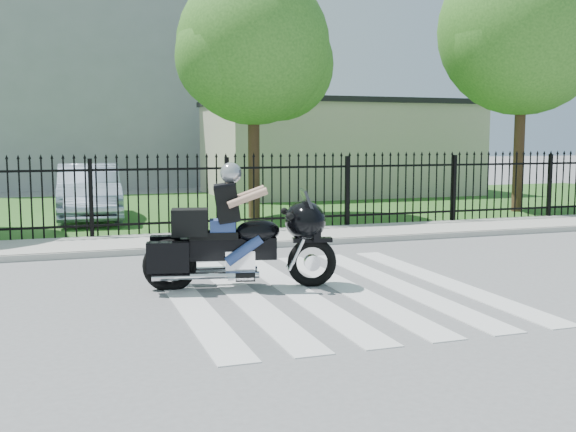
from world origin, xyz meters
name	(u,v)px	position (x,y,z in m)	size (l,w,h in m)	color
ground	(324,291)	(0.00, 0.00, 0.00)	(120.00, 120.00, 0.00)	slate
crosswalk	(324,291)	(0.00, 0.00, 0.01)	(5.00, 5.50, 0.01)	silver
sidewalk	(238,239)	(0.00, 5.00, 0.06)	(40.00, 2.00, 0.12)	#ADAAA3
curb	(251,246)	(0.00, 4.00, 0.06)	(40.00, 0.12, 0.12)	#ADAAA3
grass_strip	(182,209)	(0.00, 12.00, 0.01)	(40.00, 12.00, 0.02)	#285B1F
iron_fence	(227,196)	(0.00, 6.00, 0.90)	(26.00, 0.04, 1.80)	black
tree_mid	(253,48)	(1.50, 9.00, 4.67)	(4.20, 4.20, 6.78)	#382316
tree_right	(524,30)	(9.50, 8.00, 5.39)	(5.00, 5.00, 7.90)	#382316
building_low	(338,150)	(7.00, 16.00, 1.75)	(10.00, 6.00, 3.50)	#B5AD96
building_low_roof	(338,103)	(7.00, 16.00, 3.60)	(10.20, 6.20, 0.20)	black
building_tall	(68,60)	(-3.00, 26.00, 6.00)	(15.00, 10.00, 12.00)	#96989E
motorcycle_rider	(235,236)	(-1.18, 0.62, 0.79)	(2.87, 1.34, 1.92)	black
parked_car	(89,192)	(-2.88, 10.02, 0.77)	(1.60, 4.58, 1.51)	#AFBDDC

